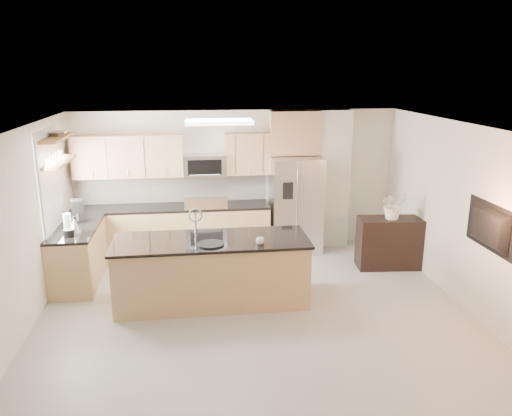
{
  "coord_description": "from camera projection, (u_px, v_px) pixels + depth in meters",
  "views": [
    {
      "loc": [
        -0.8,
        -5.91,
        3.33
      ],
      "look_at": [
        0.12,
        1.3,
        1.29
      ],
      "focal_mm": 35.0,
      "sensor_mm": 36.0,
      "label": 1
    }
  ],
  "objects": [
    {
      "name": "floor",
      "position": [
        259.0,
        328.0,
        6.64
      ],
      "size": [
        6.5,
        6.5,
        0.0
      ],
      "primitive_type": "plane",
      "color": "#AEACA6",
      "rests_on": "ground"
    },
    {
      "name": "ceiling",
      "position": [
        260.0,
        132.0,
        5.94
      ],
      "size": [
        6.0,
        6.5,
        0.02
      ],
      "primitive_type": "cube",
      "color": "white",
      "rests_on": "wall_back"
    },
    {
      "name": "wall_back",
      "position": [
        237.0,
        180.0,
        9.39
      ],
      "size": [
        6.0,
        0.02,
        2.6
      ],
      "primitive_type": "cube",
      "color": "silver",
      "rests_on": "floor"
    },
    {
      "name": "wall_front",
      "position": [
        328.0,
        398.0,
        3.18
      ],
      "size": [
        6.0,
        0.02,
        2.6
      ],
      "primitive_type": "cube",
      "color": "silver",
      "rests_on": "floor"
    },
    {
      "name": "wall_left",
      "position": [
        10.0,
        246.0,
        5.92
      ],
      "size": [
        0.02,
        6.5,
        2.6
      ],
      "primitive_type": "cube",
      "color": "silver",
      "rests_on": "floor"
    },
    {
      "name": "wall_right",
      "position": [
        482.0,
        226.0,
        6.65
      ],
      "size": [
        0.02,
        6.5,
        2.6
      ],
      "primitive_type": "cube",
      "color": "silver",
      "rests_on": "floor"
    },
    {
      "name": "back_counter",
      "position": [
        172.0,
        230.0,
        9.16
      ],
      "size": [
        3.55,
        0.66,
        1.44
      ],
      "color": "tan",
      "rests_on": "floor"
    },
    {
      "name": "left_counter",
      "position": [
        78.0,
        255.0,
        7.95
      ],
      "size": [
        0.66,
        1.5,
        0.92
      ],
      "color": "tan",
      "rests_on": "floor"
    },
    {
      "name": "range",
      "position": [
        206.0,
        228.0,
        9.23
      ],
      "size": [
        0.76,
        0.64,
        1.14
      ],
      "color": "black",
      "rests_on": "floor"
    },
    {
      "name": "upper_cabinets",
      "position": [
        165.0,
        155.0,
        8.93
      ],
      "size": [
        3.5,
        0.33,
        0.75
      ],
      "color": "tan",
      "rests_on": "wall_back"
    },
    {
      "name": "microwave",
      "position": [
        204.0,
        166.0,
        9.03
      ],
      "size": [
        0.76,
        0.4,
        0.4
      ],
      "color": "#B6B6B8",
      "rests_on": "upper_cabinets"
    },
    {
      "name": "refrigerator",
      "position": [
        295.0,
        204.0,
        9.27
      ],
      "size": [
        0.92,
        0.78,
        1.78
      ],
      "color": "#B6B6B8",
      "rests_on": "floor"
    },
    {
      "name": "partition_column",
      "position": [
        333.0,
        179.0,
        9.47
      ],
      "size": [
        0.6,
        0.3,
        2.6
      ],
      "primitive_type": "cube",
      "color": "silver",
      "rests_on": "floor"
    },
    {
      "name": "window",
      "position": [
        50.0,
        183.0,
        7.59
      ],
      "size": [
        0.04,
        1.15,
        1.65
      ],
      "color": "white",
      "rests_on": "wall_left"
    },
    {
      "name": "shelf_lower",
      "position": [
        58.0,
        162.0,
        7.62
      ],
      "size": [
        0.3,
        1.2,
        0.04
      ],
      "primitive_type": "cube",
      "color": "brown",
      "rests_on": "wall_left"
    },
    {
      "name": "shelf_upper",
      "position": [
        56.0,
        138.0,
        7.53
      ],
      "size": [
        0.3,
        1.2,
        0.04
      ],
      "primitive_type": "cube",
      "color": "brown",
      "rests_on": "wall_left"
    },
    {
      "name": "ceiling_fixture",
      "position": [
        219.0,
        122.0,
        7.43
      ],
      "size": [
        1.0,
        0.5,
        0.06
      ],
      "primitive_type": "cube",
      "color": "white",
      "rests_on": "ceiling"
    },
    {
      "name": "island",
      "position": [
        212.0,
        271.0,
        7.26
      ],
      "size": [
        2.8,
        1.01,
        1.39
      ],
      "rotation": [
        0.0,
        0.0,
        0.0
      ],
      "color": "tan",
      "rests_on": "floor"
    },
    {
      "name": "credenza",
      "position": [
        390.0,
        243.0,
        8.56
      ],
      "size": [
        1.14,
        0.55,
        0.88
      ],
      "primitive_type": "cube",
      "rotation": [
        0.0,
        0.0,
        -0.08
      ],
      "color": "black",
      "rests_on": "floor"
    },
    {
      "name": "cup",
      "position": [
        260.0,
        241.0,
        6.93
      ],
      "size": [
        0.12,
        0.12,
        0.09
      ],
      "primitive_type": "imported",
      "rotation": [
        0.0,
        0.0,
        -0.08
      ],
      "color": "silver",
      "rests_on": "island"
    },
    {
      "name": "platter",
      "position": [
        211.0,
        244.0,
        6.92
      ],
      "size": [
        0.39,
        0.39,
        0.02
      ],
      "primitive_type": "cylinder",
      "rotation": [
        0.0,
        0.0,
        -0.04
      ],
      "color": "black",
      "rests_on": "island"
    },
    {
      "name": "blender",
      "position": [
        68.0,
        226.0,
        7.38
      ],
      "size": [
        0.15,
        0.15,
        0.35
      ],
      "color": "black",
      "rests_on": "left_counter"
    },
    {
      "name": "kettle",
      "position": [
        75.0,
        225.0,
        7.58
      ],
      "size": [
        0.2,
        0.2,
        0.25
      ],
      "color": "#B6B6B8",
      "rests_on": "left_counter"
    },
    {
      "name": "coffee_maker",
      "position": [
        78.0,
        211.0,
        8.11
      ],
      "size": [
        0.24,
        0.27,
        0.36
      ],
      "color": "black",
      "rests_on": "left_counter"
    },
    {
      "name": "bowl",
      "position": [
        56.0,
        133.0,
        7.58
      ],
      "size": [
        0.49,
        0.49,
        0.09
      ],
      "primitive_type": "imported",
      "rotation": [
        0.0,
        0.0,
        -0.39
      ],
      "color": "#B6B6B8",
      "rests_on": "shelf_upper"
    },
    {
      "name": "flower_vase",
      "position": [
        394.0,
        198.0,
        8.31
      ],
      "size": [
        0.69,
        0.61,
        0.73
      ],
      "primitive_type": "imported",
      "rotation": [
        0.0,
        0.0,
        -0.06
      ],
      "color": "white",
      "rests_on": "credenza"
    },
    {
      "name": "television",
      "position": [
        485.0,
        227.0,
        6.44
      ],
      "size": [
        0.14,
        1.08,
        0.62
      ],
      "primitive_type": "imported",
      "rotation": [
        0.0,
        0.0,
        1.57
      ],
      "color": "black",
      "rests_on": "wall_right"
    }
  ]
}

